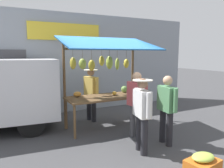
{
  "coord_description": "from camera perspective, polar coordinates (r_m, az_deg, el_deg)",
  "views": [
    {
      "loc": [
        2.47,
        5.21,
        2.02
      ],
      "look_at": [
        0.0,
        0.3,
        1.25
      ],
      "focal_mm": 34.53,
      "sensor_mm": 36.0,
      "label": 1
    }
  ],
  "objects": [
    {
      "name": "vendor_with_sunhat",
      "position": [
        6.47,
        -5.55,
        -1.71
      ],
      "size": [
        0.41,
        0.67,
        1.59
      ],
      "rotation": [
        0.0,
        0.0,
        1.8
      ],
      "color": "#232328",
      "rests_on": "ground"
    },
    {
      "name": "market_stall",
      "position": [
        5.84,
        -1.59,
        3.43
      ],
      "size": [
        2.5,
        1.46,
        2.5
      ],
      "color": "brown",
      "rests_on": "ground"
    },
    {
      "name": "street_backdrop",
      "position": [
        7.79,
        -8.73,
        5.54
      ],
      "size": [
        9.0,
        0.3,
        3.4
      ],
      "color": "#8C939E",
      "rests_on": "ground"
    },
    {
      "name": "produce_crate_near",
      "position": [
        4.03,
        22.83,
        -19.62
      ],
      "size": [
        0.59,
        0.46,
        0.43
      ],
      "color": "#D1661E",
      "rests_on": "ground"
    },
    {
      "name": "ground_plane",
      "position": [
        6.11,
        -1.29,
        -11.34
      ],
      "size": [
        40.0,
        40.0,
        0.0
      ],
      "primitive_type": "plane",
      "color": "#424244"
    },
    {
      "name": "shopper_with_shopping_bag",
      "position": [
        4.41,
        7.95,
        -6.81
      ],
      "size": [
        0.4,
        0.66,
        1.54
      ],
      "rotation": [
        0.0,
        0.0,
        -1.74
      ],
      "color": "#232328",
      "rests_on": "ground"
    },
    {
      "name": "shopper_in_grey_tee",
      "position": [
        5.15,
        6.53,
        -4.4
      ],
      "size": [
        0.29,
        0.68,
        1.6
      ],
      "rotation": [
        0.0,
        0.0,
        -1.42
      ],
      "color": "#4C4C51",
      "rests_on": "ground"
    },
    {
      "name": "shopper_in_striped_shirt",
      "position": [
        4.94,
        14.3,
        -5.55
      ],
      "size": [
        0.26,
        0.67,
        1.55
      ],
      "rotation": [
        0.0,
        0.0,
        -1.66
      ],
      "color": "#232328",
      "rests_on": "ground"
    }
  ]
}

